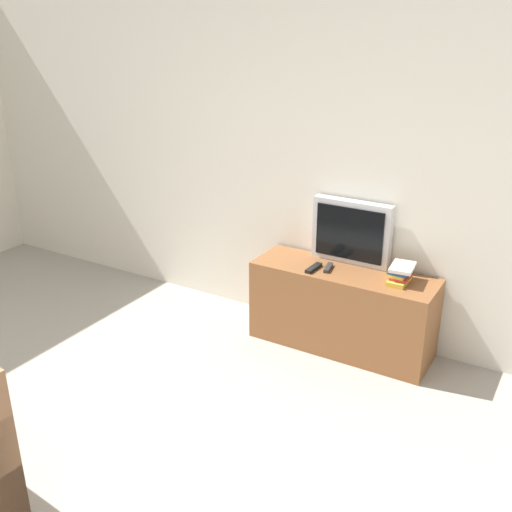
{
  "coord_description": "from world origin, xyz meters",
  "views": [
    {
      "loc": [
        2.2,
        -0.87,
        2.29
      ],
      "look_at": [
        0.29,
        2.34,
        0.77
      ],
      "focal_mm": 42.0,
      "sensor_mm": 36.0,
      "label": 1
    }
  ],
  "objects_px": {
    "book_stack": "(401,273)",
    "remote_secondary": "(314,268)",
    "tv_stand": "(342,309)",
    "television": "(351,232)",
    "remote_on_stand": "(328,268)"
  },
  "relations": [
    {
      "from": "tv_stand",
      "to": "book_stack",
      "type": "height_order",
      "value": "book_stack"
    },
    {
      "from": "book_stack",
      "to": "remote_on_stand",
      "type": "height_order",
      "value": "book_stack"
    },
    {
      "from": "tv_stand",
      "to": "remote_secondary",
      "type": "relative_size",
      "value": 7.23
    },
    {
      "from": "book_stack",
      "to": "remote_secondary",
      "type": "relative_size",
      "value": 1.32
    },
    {
      "from": "tv_stand",
      "to": "remote_secondary",
      "type": "distance_m",
      "value": 0.38
    },
    {
      "from": "remote_on_stand",
      "to": "remote_secondary",
      "type": "distance_m",
      "value": 0.1
    },
    {
      "from": "book_stack",
      "to": "remote_secondary",
      "type": "bearing_deg",
      "value": -170.06
    },
    {
      "from": "tv_stand",
      "to": "book_stack",
      "type": "relative_size",
      "value": 5.5
    },
    {
      "from": "television",
      "to": "book_stack",
      "type": "xyz_separation_m",
      "value": [
        0.43,
        -0.16,
        -0.17
      ]
    },
    {
      "from": "book_stack",
      "to": "television",
      "type": "bearing_deg",
      "value": 159.95
    },
    {
      "from": "tv_stand",
      "to": "remote_secondary",
      "type": "xyz_separation_m",
      "value": [
        -0.2,
        -0.09,
        0.32
      ]
    },
    {
      "from": "tv_stand",
      "to": "remote_on_stand",
      "type": "height_order",
      "value": "remote_on_stand"
    },
    {
      "from": "remote_secondary",
      "to": "television",
      "type": "bearing_deg",
      "value": 57.56
    },
    {
      "from": "book_stack",
      "to": "remote_secondary",
      "type": "distance_m",
      "value": 0.6
    },
    {
      "from": "remote_on_stand",
      "to": "remote_secondary",
      "type": "height_order",
      "value": "same"
    }
  ]
}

